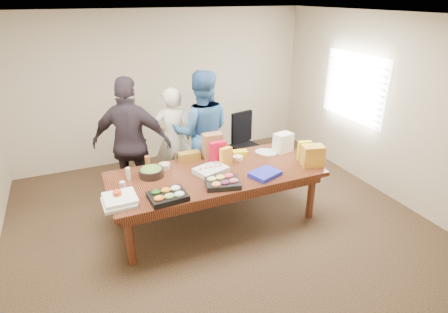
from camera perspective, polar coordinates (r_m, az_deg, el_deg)
name	(u,v)px	position (r m, az deg, el deg)	size (l,w,h in m)	color
floor	(216,220)	(5.23, -1.26, -9.95)	(5.50, 5.00, 0.02)	#47301E
ceiling	(214,14)	(4.34, -1.60, 21.36)	(5.50, 5.00, 0.02)	white
wall_back	(164,87)	(6.90, -9.43, 10.65)	(5.50, 0.04, 2.70)	beige
wall_front	(353,244)	(2.72, 19.48, -12.73)	(5.50, 0.04, 2.70)	beige
wall_right	(381,105)	(6.14, 23.29, 7.36)	(0.04, 5.00, 2.70)	beige
window_panel	(353,87)	(6.49, 19.57, 10.14)	(0.03, 1.40, 1.10)	white
window_blinds	(352,88)	(6.47, 19.30, 10.12)	(0.04, 1.36, 1.00)	beige
conference_table	(216,197)	(5.02, -1.30, -6.31)	(2.80, 1.20, 0.75)	#4C1C0F
office_chair	(246,145)	(6.38, 3.49, 1.79)	(0.51, 0.51, 1.00)	black
person_center	(173,139)	(5.80, -7.90, 2.75)	(0.60, 0.40, 1.65)	white
person_right	(202,132)	(5.66, -3.46, 3.80)	(0.93, 0.73, 1.92)	#3565A3
person_left	(132,144)	(5.36, -14.21, 1.92)	(1.13, 0.47, 1.92)	#282028
veggie_tray	(168,196)	(4.27, -8.79, -6.18)	(0.43, 0.33, 0.06)	black
fruit_tray	(223,183)	(4.51, -0.21, -4.16)	(0.42, 0.33, 0.06)	black
sheet_cake	(211,170)	(4.82, -2.06, -2.15)	(0.41, 0.30, 0.07)	silver
salad_bowl	(151,172)	(4.81, -11.31, -2.46)	(0.32, 0.32, 0.10)	black
chip_bag_blue	(265,174)	(4.77, 6.44, -2.72)	(0.37, 0.28, 0.06)	#2026AC
chip_bag_red	(218,153)	(5.01, -1.01, 0.54)	(0.23, 0.09, 0.33)	red
chip_bag_yellow	(304,151)	(5.26, 12.43, 0.88)	(0.19, 0.08, 0.28)	yellow
chip_bag_orange	(226,157)	(4.97, 0.28, -0.06)	(0.17, 0.08, 0.27)	gold
mayo_jar	(215,158)	(5.10, -1.39, -0.17)	(0.09, 0.09, 0.14)	beige
mustard_bottle	(222,150)	(5.30, -0.30, 1.05)	(0.06, 0.06, 0.18)	#D7AB0A
dressing_bottle	(148,164)	(4.92, -11.81, -1.15)	(0.07, 0.07, 0.22)	brown
ranch_bottle	(128,174)	(4.77, -14.73, -2.65)	(0.06, 0.06, 0.17)	beige
banana_bunch	(240,153)	(5.34, 2.51, 0.56)	(0.21, 0.13, 0.07)	yellow
bread_loaf	(189,156)	(5.19, -5.44, 0.06)	(0.30, 0.13, 0.12)	olive
kraft_bag	(213,145)	(5.23, -1.81, 1.74)	(0.28, 0.16, 0.36)	#9D6840
red_cup	(118,196)	(4.34, -16.30, -5.97)	(0.10, 0.10, 0.13)	#CF4614
clear_cup_a	(117,196)	(4.37, -16.33, -5.98)	(0.07, 0.07, 0.10)	white
clear_cup_b	(123,185)	(4.59, -15.55, -4.37)	(0.07, 0.07, 0.10)	silver
pizza_box_lower	(119,203)	(4.29, -16.08, -6.95)	(0.36, 0.36, 0.04)	silver
pizza_box_upper	(120,198)	(4.30, -15.94, -6.27)	(0.36, 0.36, 0.04)	white
plate_a	(268,152)	(5.47, 6.95, 0.65)	(0.28, 0.28, 0.02)	silver
plate_b	(263,152)	(5.48, 6.12, 0.76)	(0.23, 0.23, 0.01)	silver
dip_bowl_a	(238,158)	(5.19, 2.18, -0.26)	(0.15, 0.15, 0.06)	beige
dip_bowl_b	(164,166)	(5.01, -9.28, -1.45)	(0.16, 0.16, 0.06)	beige
grocery_bag_white	(283,142)	(5.51, 9.23, 2.18)	(0.26, 0.19, 0.28)	white
grocery_bag_yellow	(312,156)	(5.12, 13.65, 0.13)	(0.29, 0.20, 0.29)	gold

